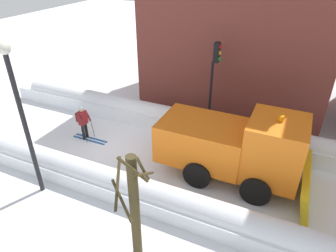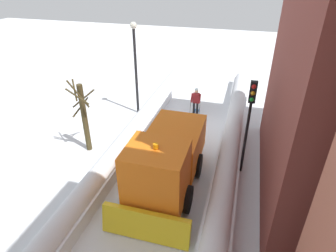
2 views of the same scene
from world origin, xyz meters
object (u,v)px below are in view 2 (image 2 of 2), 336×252
object	(u,v)px
traffic_light_pole	(250,112)
bare_tree_near	(84,116)
skier	(196,100)
street_lamp	(135,59)
plow_truck	(167,159)

from	to	relation	value
traffic_light_pole	bare_tree_near	bearing A→B (deg)	1.64
skier	bare_tree_near	distance (m)	7.25
street_lamp	plow_truck	bearing A→B (deg)	120.51
plow_truck	traffic_light_pole	world-z (taller)	traffic_light_pole
street_lamp	skier	bearing A→B (deg)	-167.97
street_lamp	bare_tree_near	xyz separation A→B (m)	(0.95, 4.74, -1.60)
traffic_light_pole	street_lamp	distance (m)	8.21
traffic_light_pole	street_lamp	bearing A→B (deg)	-33.43
skier	bare_tree_near	size ratio (longest dim) A/B	0.46
traffic_light_pole	street_lamp	size ratio (longest dim) A/B	0.79
skier	traffic_light_pole	size ratio (longest dim) A/B	0.40
plow_truck	bare_tree_near	xyz separation A→B (m)	(4.74, -1.70, 0.48)
skier	traffic_light_pole	distance (m)	6.54
street_lamp	bare_tree_near	world-z (taller)	street_lamp
plow_truck	skier	distance (m)	7.24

